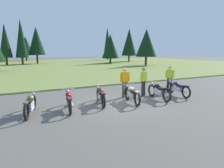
{
  "coord_description": "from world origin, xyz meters",
  "views": [
    {
      "loc": [
        -4.8,
        -8.63,
        2.63
      ],
      "look_at": [
        0.0,
        0.6,
        0.9
      ],
      "focal_mm": 32.65,
      "sensor_mm": 36.0,
      "label": 1
    }
  ],
  "objects_px": {
    "motorcycle_red": "(69,101)",
    "motorcycle_black": "(159,91)",
    "motorcycle_olive": "(30,104)",
    "rider_checking_bike": "(143,80)",
    "rider_in_hivis_vest": "(170,77)",
    "motorcycle_cream": "(132,94)",
    "motorcycle_maroon": "(101,96)",
    "rider_with_back_turned": "(125,81)",
    "motorcycle_navy": "(178,88)"
  },
  "relations": [
    {
      "from": "motorcycle_red",
      "to": "motorcycle_navy",
      "type": "bearing_deg",
      "value": -0.58
    },
    {
      "from": "rider_in_hivis_vest",
      "to": "rider_checking_bike",
      "type": "relative_size",
      "value": 1.0
    },
    {
      "from": "motorcycle_red",
      "to": "rider_with_back_turned",
      "type": "distance_m",
      "value": 3.72
    },
    {
      "from": "rider_in_hivis_vest",
      "to": "rider_with_back_turned",
      "type": "bearing_deg",
      "value": -179.84
    },
    {
      "from": "motorcycle_red",
      "to": "rider_in_hivis_vest",
      "type": "bearing_deg",
      "value": 8.94
    },
    {
      "from": "rider_in_hivis_vest",
      "to": "rider_with_back_turned",
      "type": "relative_size",
      "value": 1.0
    },
    {
      "from": "motorcycle_red",
      "to": "rider_in_hivis_vest",
      "type": "relative_size",
      "value": 1.24
    },
    {
      "from": "motorcycle_red",
      "to": "motorcycle_navy",
      "type": "distance_m",
      "value": 6.43
    },
    {
      "from": "motorcycle_olive",
      "to": "rider_with_back_turned",
      "type": "bearing_deg",
      "value": 10.39
    },
    {
      "from": "rider_in_hivis_vest",
      "to": "rider_checking_bike",
      "type": "bearing_deg",
      "value": -172.97
    },
    {
      "from": "rider_checking_bike",
      "to": "motorcycle_maroon",
      "type": "bearing_deg",
      "value": -169.64
    },
    {
      "from": "motorcycle_olive",
      "to": "motorcycle_cream",
      "type": "distance_m",
      "value": 4.79
    },
    {
      "from": "motorcycle_olive",
      "to": "rider_in_hivis_vest",
      "type": "bearing_deg",
      "value": 6.39
    },
    {
      "from": "motorcycle_red",
      "to": "rider_with_back_turned",
      "type": "bearing_deg",
      "value": 16.88
    },
    {
      "from": "motorcycle_black",
      "to": "motorcycle_olive",
      "type": "bearing_deg",
      "value": 177.16
    },
    {
      "from": "motorcycle_maroon",
      "to": "motorcycle_cream",
      "type": "xyz_separation_m",
      "value": [
        1.54,
        -0.42,
        0.0
      ]
    },
    {
      "from": "motorcycle_black",
      "to": "rider_checking_bike",
      "type": "relative_size",
      "value": 1.26
    },
    {
      "from": "motorcycle_black",
      "to": "motorcycle_navy",
      "type": "distance_m",
      "value": 1.52
    },
    {
      "from": "motorcycle_olive",
      "to": "motorcycle_maroon",
      "type": "xyz_separation_m",
      "value": [
        3.23,
        0.13,
        0.0
      ]
    },
    {
      "from": "motorcycle_olive",
      "to": "rider_checking_bike",
      "type": "height_order",
      "value": "rider_checking_bike"
    },
    {
      "from": "motorcycle_black",
      "to": "rider_in_hivis_vest",
      "type": "distance_m",
      "value": 2.37
    },
    {
      "from": "motorcycle_red",
      "to": "motorcycle_cream",
      "type": "bearing_deg",
      "value": -2.84
    },
    {
      "from": "motorcycle_maroon",
      "to": "motorcycle_black",
      "type": "bearing_deg",
      "value": -7.85
    },
    {
      "from": "rider_with_back_turned",
      "to": "rider_in_hivis_vest",
      "type": "bearing_deg",
      "value": 0.16
    },
    {
      "from": "motorcycle_olive",
      "to": "rider_in_hivis_vest",
      "type": "relative_size",
      "value": 1.22
    },
    {
      "from": "motorcycle_black",
      "to": "rider_in_hivis_vest",
      "type": "relative_size",
      "value": 1.26
    },
    {
      "from": "motorcycle_red",
      "to": "rider_checking_bike",
      "type": "xyz_separation_m",
      "value": [
        4.61,
        0.8,
        0.51
      ]
    },
    {
      "from": "motorcycle_maroon",
      "to": "motorcycle_navy",
      "type": "distance_m",
      "value": 4.78
    },
    {
      "from": "motorcycle_olive",
      "to": "motorcycle_red",
      "type": "height_order",
      "value": "same"
    },
    {
      "from": "rider_in_hivis_vest",
      "to": "motorcycle_cream",
      "type": "bearing_deg",
      "value": -161.29
    },
    {
      "from": "motorcycle_cream",
      "to": "motorcycle_olive",
      "type": "bearing_deg",
      "value": 176.48
    },
    {
      "from": "motorcycle_olive",
      "to": "motorcycle_black",
      "type": "height_order",
      "value": "same"
    },
    {
      "from": "motorcycle_maroon",
      "to": "rider_with_back_turned",
      "type": "height_order",
      "value": "rider_with_back_turned"
    },
    {
      "from": "motorcycle_maroon",
      "to": "motorcycle_red",
      "type": "bearing_deg",
      "value": -171.02
    },
    {
      "from": "motorcycle_navy",
      "to": "rider_with_back_turned",
      "type": "distance_m",
      "value": 3.16
    },
    {
      "from": "motorcycle_maroon",
      "to": "motorcycle_cream",
      "type": "distance_m",
      "value": 1.6
    },
    {
      "from": "motorcycle_maroon",
      "to": "motorcycle_navy",
      "type": "xyz_separation_m",
      "value": [
        4.77,
        -0.33,
        0.0
      ]
    },
    {
      "from": "motorcycle_red",
      "to": "motorcycle_black",
      "type": "height_order",
      "value": "same"
    },
    {
      "from": "rider_in_hivis_vest",
      "to": "rider_checking_bike",
      "type": "height_order",
      "value": "same"
    },
    {
      "from": "motorcycle_olive",
      "to": "motorcycle_navy",
      "type": "height_order",
      "value": "same"
    },
    {
      "from": "motorcycle_navy",
      "to": "motorcycle_maroon",
      "type": "bearing_deg",
      "value": 176.07
    },
    {
      "from": "motorcycle_maroon",
      "to": "rider_with_back_turned",
      "type": "bearing_deg",
      "value": 23.41
    },
    {
      "from": "motorcycle_red",
      "to": "rider_with_back_turned",
      "type": "height_order",
      "value": "rider_with_back_turned"
    },
    {
      "from": "motorcycle_olive",
      "to": "rider_checking_bike",
      "type": "distance_m",
      "value": 6.24
    },
    {
      "from": "motorcycle_olive",
      "to": "motorcycle_red",
      "type": "distance_m",
      "value": 1.58
    },
    {
      "from": "motorcycle_red",
      "to": "rider_in_hivis_vest",
      "type": "distance_m",
      "value": 6.96
    },
    {
      "from": "motorcycle_black",
      "to": "rider_in_hivis_vest",
      "type": "bearing_deg",
      "value": 33.18
    },
    {
      "from": "motorcycle_navy",
      "to": "rider_in_hivis_vest",
      "type": "xyz_separation_m",
      "value": [
        0.42,
        1.14,
        0.51
      ]
    },
    {
      "from": "rider_checking_bike",
      "to": "rider_with_back_turned",
      "type": "xyz_separation_m",
      "value": [
        -1.08,
        0.27,
        0.0
      ]
    },
    {
      "from": "motorcycle_cream",
      "to": "rider_with_back_turned",
      "type": "relative_size",
      "value": 1.24
    }
  ]
}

